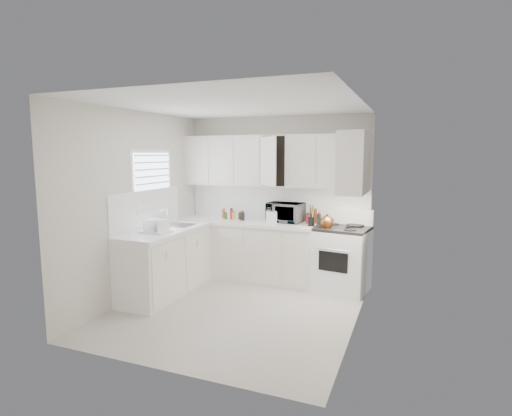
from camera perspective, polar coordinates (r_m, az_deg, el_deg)
The scene contains 34 objects.
floor at distance 5.43m, azimuth -2.79°, elevation -14.14°, with size 3.20×3.20×0.00m, color beige.
ceiling at distance 5.07m, azimuth -2.99°, elevation 14.27°, with size 3.20×3.20×0.00m, color white.
wall_back at distance 6.57m, azimuth 2.88°, elevation 1.42°, with size 3.00×3.00×0.00m, color silver.
wall_front at distance 3.71m, azimuth -13.15°, elevation -3.69°, with size 3.00×3.00×0.00m, color silver.
wall_left at distance 5.86m, azimuth -16.36°, elevation 0.35°, with size 3.20×3.20×0.00m, color silver.
wall_right at distance 4.68m, azimuth 14.09°, elevation -1.38°, with size 3.20×3.20×0.00m, color silver.
window_blinds at distance 6.11m, azimuth -14.29°, elevation 3.06°, with size 0.06×0.96×1.06m, color white, non-canonical shape.
lower_cabinets_back at distance 6.58m, azimuth -1.25°, elevation -6.09°, with size 2.22×0.60×0.90m, color silver, non-canonical shape.
lower_cabinets_left at distance 6.01m, azimuth -12.60°, elevation -7.61°, with size 0.60×1.60×0.90m, color silver, non-canonical shape.
countertop_back at distance 6.47m, azimuth -1.30°, elevation -2.03°, with size 2.24×0.64×0.05m, color silver.
countertop_left at distance 5.90m, azimuth -12.65°, elevation -3.17°, with size 0.64×1.62×0.05m, color silver.
backsplash_back at distance 6.57m, azimuth 2.85°, elevation 0.76°, with size 2.98×0.02×0.55m, color white.
backsplash_left at distance 6.03m, azimuth -15.10°, elevation -0.13°, with size 0.02×1.60×0.55m, color white.
upper_cabinets_back at distance 6.39m, azimuth 2.42°, elevation 3.05°, with size 3.00×0.33×0.80m, color silver, non-canonical shape.
upper_cabinets_right at distance 5.48m, azimuth 13.57°, elevation 2.06°, with size 0.33×0.90×0.80m, color silver, non-canonical shape.
sink at distance 6.16m, azimuth -10.87°, elevation -1.29°, with size 0.42×0.38×0.30m, color gray, non-canonical shape.
stove at distance 6.11m, azimuth 11.82°, elevation -5.83°, with size 0.79×0.65×1.21m, color white, non-canonical shape.
tea_kettle at distance 5.90m, azimuth 9.96°, elevation -1.84°, with size 0.24×0.21×0.22m, color brown, non-canonical shape.
frying_pan at distance 6.17m, azimuth 13.82°, elevation -2.35°, with size 0.26×0.43×0.04m, color black, non-canonical shape.
microwave at distance 6.36m, azimuth 4.19°, elevation -0.31°, with size 0.54×0.30×0.37m, color gray.
rice_cooker at distance 6.32m, azimuth 2.38°, elevation -1.06°, with size 0.21×0.21×0.21m, color white, non-canonical shape.
paper_towel at distance 6.51m, azimuth 2.82°, elevation -0.54°, with size 0.12×0.12×0.27m, color white.
utensil_crock at distance 6.03m, azimuth 7.79°, elevation -1.02°, with size 0.11×0.11×0.32m, color black, non-canonical shape.
dish_rack at distance 5.66m, azimuth -13.91°, elevation -2.34°, with size 0.38×0.28×0.21m, color white, non-canonical shape.
spice_left_0 at distance 6.76m, azimuth -4.47°, elevation -0.85°, with size 0.06×0.06×0.13m, color brown.
spice_left_1 at distance 6.65m, azimuth -4.23°, elevation -1.00°, with size 0.06×0.06×0.13m, color #336622.
spice_left_2 at distance 6.70m, azimuth -3.32°, elevation -0.92°, with size 0.06×0.06×0.13m, color red.
spice_left_3 at distance 6.58m, azimuth -3.05°, elevation -1.07°, with size 0.06×0.06×0.13m, color gold.
spice_left_4 at distance 6.64m, azimuth -2.14°, elevation -1.00°, with size 0.06×0.06×0.13m, color #553118.
spice_left_5 at distance 6.52m, azimuth -1.86°, elevation -1.14°, with size 0.06×0.06×0.13m, color black.
sauce_right_0 at distance 6.31m, azimuth 7.45°, elevation -1.24°, with size 0.06×0.06×0.19m, color red.
sauce_right_1 at distance 6.24m, azimuth 7.81°, elevation -1.35°, with size 0.06×0.06×0.19m, color gold.
sauce_right_2 at distance 6.28m, azimuth 8.43°, elevation -1.29°, with size 0.06×0.06×0.19m, color #553118.
sauce_right_3 at distance 6.21m, azimuth 8.80°, elevation -1.40°, with size 0.06×0.06×0.19m, color black.
Camera 1 is at (2.08, -4.59, 2.02)m, focal length 28.39 mm.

